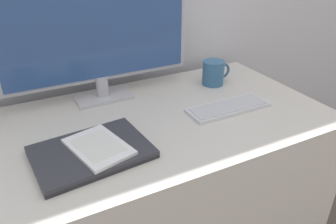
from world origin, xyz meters
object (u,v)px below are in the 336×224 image
Objects in this scene: keyboard at (228,107)px; coffee_mug at (214,73)px; laptop at (91,152)px; ereader at (98,147)px; monitor at (96,27)px.

keyboard is 0.22m from coffee_mug.
laptop is 0.02m from ereader.
keyboard is 0.48m from laptop.
monitor is 2.08× the size of laptop.
coffee_mug is at bearing 24.35° from laptop.
monitor reaches higher than ereader.
monitor reaches higher than laptop.
monitor is at bearing 170.47° from coffee_mug.
monitor is at bearing 67.72° from laptop.
ereader is at bearing -18.36° from laptop.
coffee_mug is (0.54, 0.26, 0.02)m from ereader.
laptop is 1.51× the size of ereader.
monitor is at bearing 141.84° from keyboard.
laptop is at bearing -112.28° from monitor.
keyboard is at bearing 5.87° from laptop.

